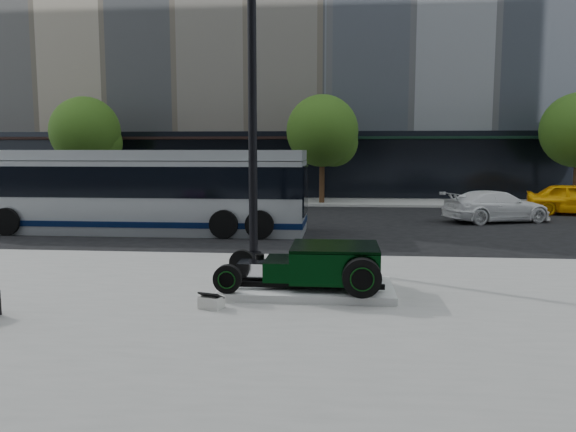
# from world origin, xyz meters

# --- Properties ---
(ground) EXTENTS (120.00, 120.00, 0.00)m
(ground) POSITION_xyz_m (0.00, 0.00, 0.00)
(ground) COLOR black
(ground) RESTS_ON ground
(sidewalk_near) EXTENTS (70.00, 17.00, 0.12)m
(sidewalk_near) POSITION_xyz_m (0.00, -10.50, 0.06)
(sidewalk_near) COLOR gray
(sidewalk_near) RESTS_ON ground
(sidewalk_far) EXTENTS (70.00, 4.00, 0.12)m
(sidewalk_far) POSITION_xyz_m (0.00, 14.00, 0.06)
(sidewalk_far) COLOR gray
(sidewalk_far) RESTS_ON ground
(street_trees) EXTENTS (29.80, 3.80, 5.70)m
(street_trees) POSITION_xyz_m (1.15, 13.07, 3.77)
(street_trees) COLOR black
(street_trees) RESTS_ON sidewalk_far
(display_plinth) EXTENTS (3.40, 1.80, 0.15)m
(display_plinth) POSITION_xyz_m (1.33, -6.01, 0.20)
(display_plinth) COLOR silver
(display_plinth) RESTS_ON sidewalk_near
(hot_rod) EXTENTS (3.22, 2.00, 0.81)m
(hot_rod) POSITION_xyz_m (1.66, -6.01, 0.70)
(hot_rod) COLOR black
(hot_rod) RESTS_ON display_plinth
(info_plaque) EXTENTS (0.47, 0.40, 0.31)m
(info_plaque) POSITION_xyz_m (-0.32, -7.30, 0.24)
(info_plaque) COLOR silver
(info_plaque) RESTS_ON sidewalk_near
(lamppost) EXTENTS (0.41, 0.41, 7.44)m
(lamppost) POSITION_xyz_m (-0.26, -2.70, 3.56)
(lamppost) COLOR black
(lamppost) RESTS_ON sidewalk_near
(transit_bus) EXTENTS (12.12, 2.88, 2.92)m
(transit_bus) POSITION_xyz_m (-5.25, 2.54, 1.49)
(transit_bus) COLOR #A7ACB1
(transit_bus) RESTS_ON ground
(white_sedan) EXTENTS (4.75, 3.16, 1.28)m
(white_sedan) POSITION_xyz_m (8.35, 6.52, 0.64)
(white_sedan) COLOR white
(white_sedan) RESTS_ON ground
(yellow_taxi) EXTENTS (4.52, 2.82, 1.43)m
(yellow_taxi) POSITION_xyz_m (12.58, 9.39, 0.72)
(yellow_taxi) COLOR #FCAE06
(yellow_taxi) RESTS_ON ground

